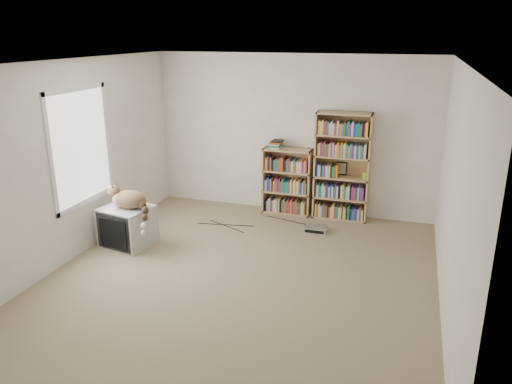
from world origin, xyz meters
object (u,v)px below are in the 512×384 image
(cat, at_px, (132,203))
(bookcase_tall, at_px, (342,169))
(crt_tv, at_px, (128,226))
(bookcase_short, at_px, (287,183))
(dvd_player, at_px, (316,229))

(cat, relative_size, bookcase_tall, 0.41)
(crt_tv, height_order, cat, cat)
(cat, height_order, bookcase_short, bookcase_short)
(crt_tv, xyz_separation_m, bookcase_short, (1.76, 1.92, 0.22))
(bookcase_tall, relative_size, bookcase_short, 1.58)
(crt_tv, height_order, bookcase_short, bookcase_short)
(bookcase_tall, relative_size, dvd_player, 5.11)
(crt_tv, distance_m, cat, 0.39)
(crt_tv, relative_size, bookcase_tall, 0.43)
(bookcase_short, relative_size, dvd_player, 3.24)
(bookcase_tall, bearing_deg, dvd_player, -109.90)
(cat, xyz_separation_m, dvd_player, (2.25, 1.29, -0.60))
(bookcase_short, bearing_deg, crt_tv, -132.59)
(crt_tv, relative_size, dvd_player, 2.20)
(bookcase_tall, bearing_deg, crt_tv, -143.80)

